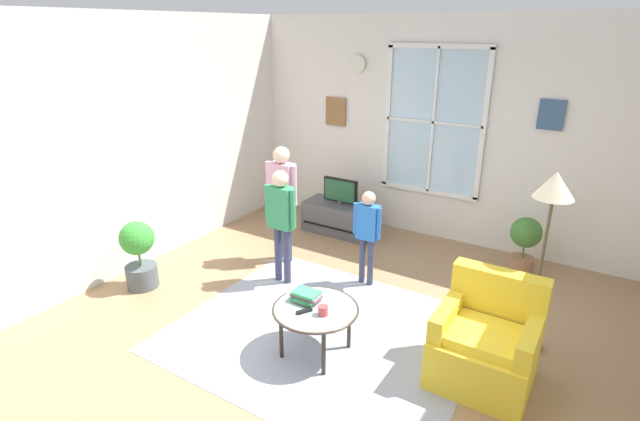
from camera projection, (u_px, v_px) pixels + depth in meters
ground_plane at (304, 349)px, 4.39m from camera, size 5.80×6.72×0.02m
back_wall at (435, 130)px, 6.34m from camera, size 5.20×0.17×2.89m
side_wall_left at (96, 154)px, 5.20m from camera, size 0.12×6.12×2.89m
area_rug at (325, 333)px, 4.60m from camera, size 2.71×2.33×0.01m
tv_stand at (340, 218)px, 6.79m from camera, size 1.01×0.47×0.43m
television at (340, 191)px, 6.65m from camera, size 0.50×0.08×0.36m
armchair at (486, 344)px, 3.91m from camera, size 0.76×0.74×0.87m
coffee_table at (316, 311)px, 4.19m from camera, size 0.75×0.75×0.46m
book_stack at (306, 296)px, 4.26m from camera, size 0.26×0.19×0.10m
cup at (323, 310)px, 4.06m from camera, size 0.09×0.09×0.08m
remote_near_books at (304, 311)px, 4.11m from camera, size 0.11×0.14×0.02m
person_green_shirt at (281, 214)px, 5.26m from camera, size 0.39×0.18×1.31m
person_blue_shirt at (368, 227)px, 5.26m from camera, size 0.33×0.15×1.09m
person_pink_shirt at (282, 191)px, 5.75m from camera, size 0.43×0.20×1.43m
potted_plant_by_window at (525, 241)px, 5.59m from camera, size 0.35×0.35×0.69m
potted_plant_corner at (139, 253)px, 5.29m from camera, size 0.37×0.37×0.77m
floor_lamp at (552, 204)px, 3.94m from camera, size 0.32×0.32×1.65m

